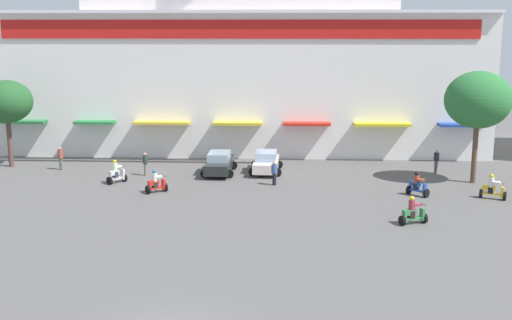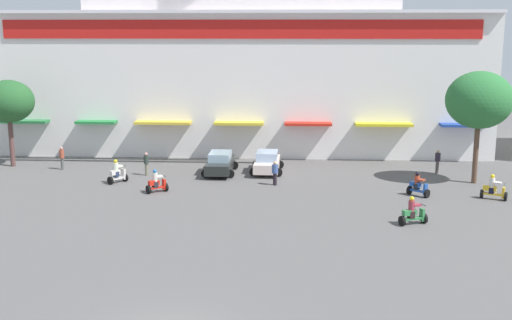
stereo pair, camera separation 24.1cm
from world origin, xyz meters
TOP-DOWN VIEW (x-y plane):
  - ground_plane at (0.00, 13.00)m, footprint 128.00×128.00m
  - colonial_building at (0.00, 36.74)m, footprint 39.04×18.51m
  - plaza_tree_0 at (-16.32, 26.23)m, footprint 3.70×3.40m
  - plaza_tree_1 at (16.06, 22.84)m, footprint 4.29×3.88m
  - parked_car_0 at (-0.85, 24.64)m, footprint 2.30×4.41m
  - parked_car_1 at (2.39, 25.20)m, footprint 2.32×4.20m
  - scooter_rider_0 at (10.41, 13.32)m, footprint 1.56×1.06m
  - scooter_rider_1 at (11.77, 19.23)m, footprint 1.35×1.29m
  - scooter_rider_2 at (-7.27, 21.49)m, footprint 1.23×1.37m
  - scooter_rider_3 at (16.08, 18.69)m, footprint 1.57×1.10m
  - scooter_rider_4 at (-4.19, 19.15)m, footprint 1.37×1.22m
  - pedestrian_0 at (14.25, 25.54)m, footprint 0.50×0.50m
  - pedestrian_1 at (3.05, 21.48)m, footprint 0.52×0.52m
  - pedestrian_2 at (-12.32, 25.33)m, footprint 0.39×0.39m
  - pedestrian_3 at (-5.86, 23.80)m, footprint 0.46×0.46m

SIDE VIEW (x-z plane):
  - ground_plane at x=0.00m, z-range 0.00..0.00m
  - scooter_rider_4 at x=-4.19m, z-range -0.14..1.34m
  - scooter_rider_3 at x=16.08m, z-range -0.15..1.37m
  - scooter_rider_1 at x=11.77m, z-range -0.12..1.35m
  - scooter_rider_0 at x=10.41m, z-range -0.14..1.37m
  - scooter_rider_2 at x=-7.27m, z-range -0.14..1.46m
  - parked_car_1 at x=2.39m, z-range 0.00..1.49m
  - parked_car_0 at x=-0.85m, z-range 0.00..1.52m
  - pedestrian_1 at x=3.05m, z-range 0.10..1.68m
  - pedestrian_3 at x=-5.86m, z-range 0.11..1.71m
  - pedestrian_0 at x=14.25m, z-range 0.11..1.77m
  - pedestrian_2 at x=-12.32m, z-range 0.12..1.78m
  - plaza_tree_0 at x=-16.32m, z-range 1.59..7.91m
  - plaza_tree_1 at x=16.06m, z-range 1.78..9.08m
  - colonial_building at x=0.00m, z-range -1.41..19.78m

